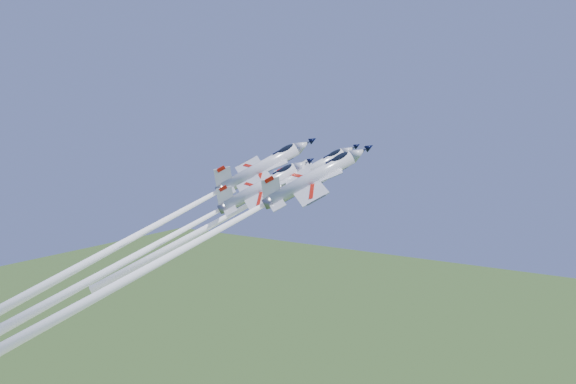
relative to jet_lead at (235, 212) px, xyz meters
The scene contains 4 objects.
jet_lead is the anchor object (origin of this frame).
jet_left 17.62m from the jet_lead, 158.75° to the right, with size 34.43×41.78×45.67m.
jet_right 13.31m from the jet_lead, 96.72° to the right, with size 33.23×40.31×44.01m.
jet_slot 13.36m from the jet_lead, 123.16° to the right, with size 28.24×33.86×36.33m.
Camera 1 is at (52.96, -80.91, 90.75)m, focal length 40.00 mm.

